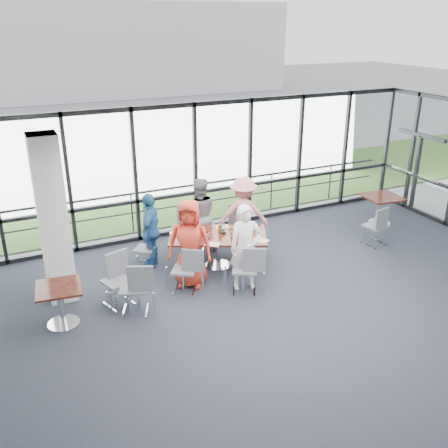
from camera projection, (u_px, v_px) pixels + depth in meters
name	position (u px, v px, depth m)	size (l,w,h in m)	color
floor	(307.00, 333.00, 8.57)	(12.00, 10.00, 0.02)	#202330
ceiling	(321.00, 151.00, 7.34)	(12.00, 10.00, 0.04)	silver
curtain_wall_back	(195.00, 169.00, 12.13)	(12.00, 0.10, 3.20)	white
exit_door	(416.00, 174.00, 13.65)	(0.12, 1.60, 2.10)	black
structural_column	(53.00, 221.00, 9.05)	(0.50, 0.50, 3.20)	white
apron	(141.00, 178.00, 16.94)	(80.00, 70.00, 0.02)	slate
grass_strip	(160.00, 194.00, 15.25)	(80.00, 5.00, 0.01)	#355F24
hangar_main	(105.00, 48.00, 35.74)	(24.00, 10.00, 6.00)	silver
guard_rail	(188.00, 204.00, 13.06)	(0.06, 0.06, 12.00)	#2D2D33
main_table	(218.00, 239.00, 10.64)	(2.32, 1.87, 0.75)	black
side_table_left	(60.00, 294.00, 8.58)	(0.85, 0.85, 0.75)	black
side_table_right	(382.00, 200.00, 12.89)	(0.99, 0.99, 0.75)	black
diner_near_left	(190.00, 244.00, 9.80)	(0.88, 0.57, 1.81)	red
diner_near_right	(246.00, 248.00, 9.68)	(0.64, 0.47, 1.74)	white
diner_far_left	(199.00, 215.00, 11.31)	(0.84, 0.52, 1.73)	slate
diner_far_right	(243.00, 214.00, 11.37)	(1.12, 0.58, 1.74)	pink
diner_end	(151.00, 230.00, 10.61)	(0.97, 0.53, 1.65)	#255D92
chair_main_nl	(184.00, 270.00, 9.72)	(0.45, 0.45, 0.92)	slate
chair_main_nr	(245.00, 269.00, 9.69)	(0.47, 0.47, 0.96)	slate
chair_main_fl	(194.00, 228.00, 11.57)	(0.48, 0.48, 0.98)	slate
chair_main_fr	(244.00, 227.00, 11.61)	(0.48, 0.48, 0.99)	slate
chair_main_end	(145.00, 249.00, 10.73)	(0.40, 0.40, 0.82)	slate
chair_spare_la	(134.00, 288.00, 8.99)	(0.48, 0.48, 0.99)	slate
chair_spare_lb	(117.00, 282.00, 9.24)	(0.48, 0.48, 0.97)	slate
chair_spare_r	(376.00, 226.00, 11.73)	(0.47, 0.47, 0.95)	slate
plate_nl	(193.00, 240.00, 10.30)	(0.27, 0.27, 0.01)	white
plate_nr	(246.00, 242.00, 10.21)	(0.25, 0.25, 0.01)	white
plate_fl	(196.00, 228.00, 10.90)	(0.27, 0.27, 0.01)	white
plate_fr	(242.00, 228.00, 10.88)	(0.25, 0.25, 0.01)	white
plate_end	(176.00, 233.00, 10.63)	(0.28, 0.28, 0.01)	white
tumbler_a	(208.00, 236.00, 10.35)	(0.07, 0.07, 0.14)	white
tumbler_b	(232.00, 235.00, 10.37)	(0.08, 0.08, 0.15)	white
tumbler_c	(223.00, 227.00, 10.75)	(0.07, 0.07, 0.15)	white
tumbler_d	(181.00, 234.00, 10.45)	(0.07, 0.07, 0.14)	white
menu_a	(212.00, 244.00, 10.13)	(0.31, 0.22, 0.00)	white
menu_b	(261.00, 240.00, 10.32)	(0.30, 0.21, 0.00)	white
menu_c	(223.00, 227.00, 10.98)	(0.30, 0.21, 0.00)	white
condiment_caddy	(223.00, 233.00, 10.61)	(0.10, 0.07, 0.04)	black
ketchup_bottle	(220.00, 229.00, 10.65)	(0.06, 0.06, 0.18)	#B82200
green_bottle	(221.00, 229.00, 10.63)	(0.05, 0.05, 0.20)	#196D37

